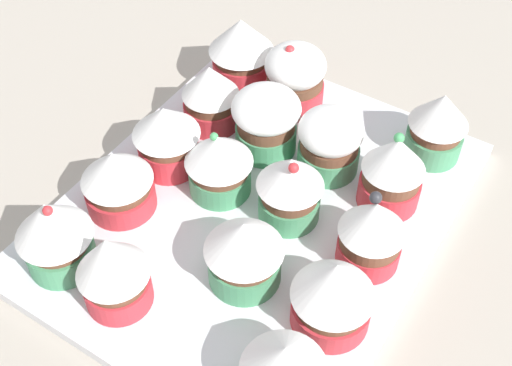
% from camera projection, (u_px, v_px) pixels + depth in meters
% --- Properties ---
extents(ground_plane, '(1.80, 1.80, 0.03)m').
position_uv_depth(ground_plane, '(256.00, 224.00, 0.62)').
color(ground_plane, '#B2A899').
extents(baking_tray, '(0.31, 0.37, 0.01)m').
position_uv_depth(baking_tray, '(256.00, 210.00, 0.61)').
color(baking_tray, silver).
rests_on(baking_tray, ground_plane).
extents(cupcake_0, '(0.06, 0.06, 0.08)m').
position_uv_depth(cupcake_0, '(54.00, 233.00, 0.53)').
color(cupcake_0, '#4C9E6B').
rests_on(cupcake_0, baking_tray).
extents(cupcake_1, '(0.06, 0.06, 0.08)m').
position_uv_depth(cupcake_1, '(113.00, 270.00, 0.51)').
color(cupcake_1, '#D1333D').
rests_on(cupcake_1, baking_tray).
extents(cupcake_3, '(0.06, 0.06, 0.06)m').
position_uv_depth(cupcake_3, '(117.00, 180.00, 0.58)').
color(cupcake_3, '#D1333D').
rests_on(cupcake_3, baking_tray).
extents(cupcake_4, '(0.06, 0.06, 0.07)m').
position_uv_depth(cupcake_4, '(244.00, 251.00, 0.53)').
color(cupcake_4, '#4C9E6B').
rests_on(cupcake_4, baking_tray).
extents(cupcake_5, '(0.06, 0.06, 0.07)m').
position_uv_depth(cupcake_5, '(333.00, 293.00, 0.50)').
color(cupcake_5, '#D1333D').
rests_on(cupcake_5, baking_tray).
extents(cupcake_6, '(0.06, 0.06, 0.07)m').
position_uv_depth(cupcake_6, '(163.00, 139.00, 0.61)').
color(cupcake_6, '#D1333D').
rests_on(cupcake_6, baking_tray).
extents(cupcake_7, '(0.06, 0.06, 0.07)m').
position_uv_depth(cupcake_7, '(222.00, 160.00, 0.59)').
color(cupcake_7, '#4C9E6B').
rests_on(cupcake_7, baking_tray).
extents(cupcake_8, '(0.06, 0.06, 0.07)m').
position_uv_depth(cupcake_8, '(290.00, 187.00, 0.57)').
color(cupcake_8, '#4C9E6B').
rests_on(cupcake_8, baking_tray).
extents(cupcake_9, '(0.05, 0.05, 0.07)m').
position_uv_depth(cupcake_9, '(373.00, 230.00, 0.54)').
color(cupcake_9, '#D1333D').
rests_on(cupcake_9, baking_tray).
extents(cupcake_10, '(0.06, 0.06, 0.07)m').
position_uv_depth(cupcake_10, '(211.00, 95.00, 0.65)').
color(cupcake_10, '#D1333D').
rests_on(cupcake_10, baking_tray).
extents(cupcake_11, '(0.06, 0.06, 0.07)m').
position_uv_depth(cupcake_11, '(266.00, 120.00, 0.63)').
color(cupcake_11, '#4C9E6B').
rests_on(cupcake_11, baking_tray).
extents(cupcake_12, '(0.06, 0.06, 0.07)m').
position_uv_depth(cupcake_12, '(330.00, 142.00, 0.61)').
color(cupcake_12, '#4C9E6B').
rests_on(cupcake_12, baking_tray).
extents(cupcake_13, '(0.05, 0.05, 0.08)m').
position_uv_depth(cupcake_13, '(393.00, 171.00, 0.58)').
color(cupcake_13, '#D1333D').
rests_on(cupcake_13, baking_tray).
extents(cupcake_14, '(0.07, 0.07, 0.07)m').
position_uv_depth(cupcake_14, '(241.00, 49.00, 0.69)').
color(cupcake_14, '#D1333D').
rests_on(cupcake_14, baking_tray).
extents(cupcake_15, '(0.06, 0.06, 0.07)m').
position_uv_depth(cupcake_15, '(295.00, 77.00, 0.67)').
color(cupcake_15, '#D1333D').
rests_on(cupcake_15, baking_tray).
extents(cupcake_16, '(0.05, 0.05, 0.07)m').
position_uv_depth(cupcake_16, '(438.00, 125.00, 0.62)').
color(cupcake_16, '#4C9E6B').
rests_on(cupcake_16, baking_tray).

